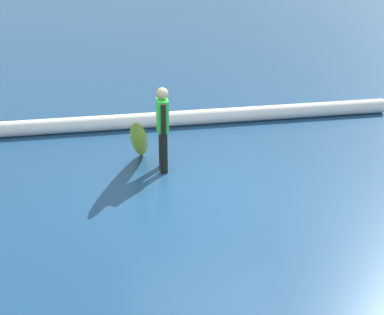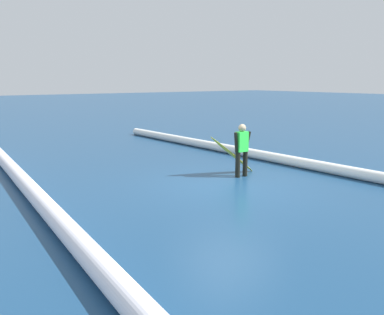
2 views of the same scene
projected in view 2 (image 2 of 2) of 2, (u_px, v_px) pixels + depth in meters
The scene contains 5 objects.
ground_plane at pixel (228, 185), 11.19m from camera, with size 139.15×139.15×0.00m, color navy.
surfer at pixel (242, 147), 11.99m from camera, with size 0.22×0.62×1.53m.
surfboard at pixel (232, 155), 12.39m from camera, with size 0.48×1.58×1.21m.
wave_crest_foreground at pixel (245, 152), 15.27m from camera, with size 0.33×0.33×15.63m, color white.
wave_crest_midground at pixel (27, 186), 10.36m from camera, with size 0.39×0.39×14.99m, color white.
Camera 2 is at (-8.22, 7.17, 2.79)m, focal length 39.15 mm.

